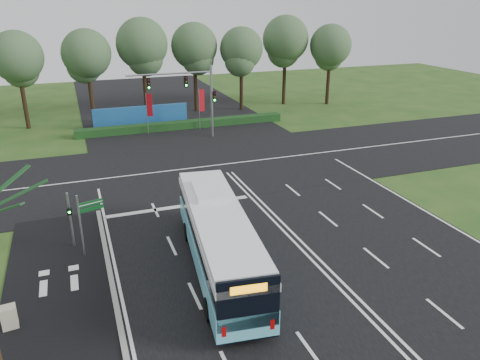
% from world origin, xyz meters
% --- Properties ---
extents(ground, '(120.00, 120.00, 0.00)m').
position_xyz_m(ground, '(0.00, 0.00, 0.00)').
color(ground, '#214818').
rests_on(ground, ground).
extents(road_main, '(20.00, 120.00, 0.04)m').
position_xyz_m(road_main, '(0.00, 0.00, 0.02)').
color(road_main, black).
rests_on(road_main, ground).
extents(road_cross, '(120.00, 14.00, 0.05)m').
position_xyz_m(road_cross, '(0.00, 12.00, 0.03)').
color(road_cross, black).
rests_on(road_cross, ground).
extents(bike_path, '(5.00, 18.00, 0.06)m').
position_xyz_m(bike_path, '(-12.50, -3.00, 0.03)').
color(bike_path, black).
rests_on(bike_path, ground).
extents(kerb_strip, '(0.25, 18.00, 0.12)m').
position_xyz_m(kerb_strip, '(-10.10, -3.00, 0.06)').
color(kerb_strip, gray).
rests_on(kerb_strip, ground).
extents(city_bus, '(3.96, 12.36, 3.49)m').
position_xyz_m(city_bus, '(-4.83, -3.18, 1.76)').
color(city_bus, '#5EC2DB').
rests_on(city_bus, ground).
extents(pedestrian_signal, '(0.26, 0.41, 3.25)m').
position_xyz_m(pedestrian_signal, '(-11.69, 1.77, 1.77)').
color(pedestrian_signal, gray).
rests_on(pedestrian_signal, ground).
extents(street_sign, '(1.33, 0.46, 3.53)m').
position_xyz_m(street_sign, '(-10.89, 0.66, 2.26)').
color(street_sign, gray).
rests_on(street_sign, ground).
extents(utility_cabinet, '(0.68, 0.59, 1.04)m').
position_xyz_m(utility_cabinet, '(-14.40, -4.51, 0.52)').
color(utility_cabinet, '#B1A78E').
rests_on(utility_cabinet, ground).
extents(banner_flag_left, '(0.58, 0.30, 4.21)m').
position_xyz_m(banner_flag_left, '(-3.66, 23.47, 2.76)').
color(banner_flag_left, gray).
rests_on(banner_flag_left, ground).
extents(banner_flag_mid, '(0.63, 0.16, 4.27)m').
position_xyz_m(banner_flag_mid, '(1.79, 23.62, 2.80)').
color(banner_flag_mid, gray).
rests_on(banner_flag_mid, ground).
extents(traffic_light_gantry, '(8.41, 0.28, 7.00)m').
position_xyz_m(traffic_light_gantry, '(0.21, 20.50, 4.66)').
color(traffic_light_gantry, gray).
rests_on(traffic_light_gantry, ground).
extents(hedge, '(22.00, 1.20, 0.80)m').
position_xyz_m(hedge, '(0.00, 24.50, 0.40)').
color(hedge, '#133413').
rests_on(hedge, ground).
extents(blue_hoarding, '(10.00, 0.30, 2.20)m').
position_xyz_m(blue_hoarding, '(-4.00, 27.00, 1.10)').
color(blue_hoarding, '#1A5291').
rests_on(blue_hoarding, ground).
extents(eucalyptus_row, '(47.72, 7.40, 12.56)m').
position_xyz_m(eucalyptus_row, '(-1.66, 31.35, 8.00)').
color(eucalyptus_row, black).
rests_on(eucalyptus_row, ground).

